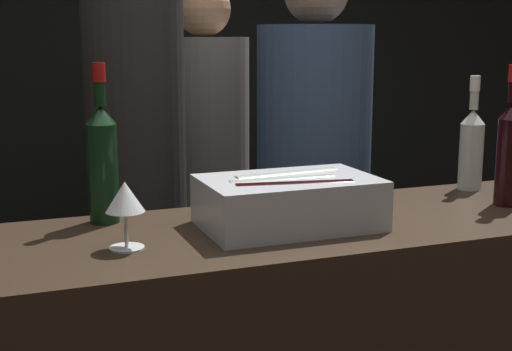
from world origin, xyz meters
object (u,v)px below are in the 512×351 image
white_wine_bottle (472,145)px  person_grey_polo (137,171)px  red_wine_bottle_tall (511,147)px  person_in_hoodie (313,195)px  wine_glass (125,200)px  red_wine_bottle_burgundy (103,159)px  ice_bin_with_bottles (289,200)px  person_blond_tee (206,176)px

white_wine_bottle → person_grey_polo: 1.07m
red_wine_bottle_tall → person_in_hoodie: bearing=112.4°
wine_glass → red_wine_bottle_burgundy: bearing=91.7°
wine_glass → person_in_hoodie: size_ratio=0.08×
ice_bin_with_bottles → white_wine_bottle: size_ratio=1.22×
ice_bin_with_bottles → red_wine_bottle_tall: bearing=-0.6°
wine_glass → person_in_hoodie: (0.75, 0.67, -0.19)m
white_wine_bottle → red_wine_bottle_tall: bearing=-99.4°
ice_bin_with_bottles → red_wine_bottle_tall: size_ratio=1.09×
ice_bin_with_bottles → person_in_hoodie: bearing=59.9°
red_wine_bottle_burgundy → person_grey_polo: (0.21, 0.63, -0.15)m
person_blond_tee → white_wine_bottle: bearing=131.5°
red_wine_bottle_burgundy → person_in_hoodie: person_in_hoodie is taller
ice_bin_with_bottles → red_wine_bottle_burgundy: bearing=153.7°
red_wine_bottle_burgundy → wine_glass: bearing=-88.3°
red_wine_bottle_burgundy → white_wine_bottle: bearing=-0.0°
ice_bin_with_bottles → person_in_hoodie: (0.37, 0.63, -0.15)m
white_wine_bottle → person_grey_polo: bearing=143.6°
ice_bin_with_bottles → person_in_hoodie: 0.74m
wine_glass → person_grey_polo: person_grey_polo is taller
red_wine_bottle_tall → person_grey_polo: size_ratio=0.20×
person_in_hoodie → red_wine_bottle_burgundy: bearing=-12.9°
person_grey_polo → person_blond_tee: bearing=42.6°
wine_glass → person_blond_tee: size_ratio=0.08×
red_wine_bottle_tall → red_wine_bottle_burgundy: 1.04m
white_wine_bottle → red_wine_bottle_burgundy: size_ratio=0.87×
red_wine_bottle_tall → person_blond_tee: bearing=111.9°
wine_glass → person_blond_tee: 1.35m
person_in_hoodie → wine_glass: bearing=-0.9°
person_blond_tee → person_grey_polo: size_ratio=0.91×
white_wine_bottle → person_in_hoodie: size_ratio=0.19×
red_wine_bottle_burgundy → person_blond_tee: person_blond_tee is taller
person_in_hoodie → ice_bin_with_bottles: bearing=17.3°
red_wine_bottle_burgundy → person_in_hoodie: (0.76, 0.44, -0.24)m
white_wine_bottle → person_blond_tee: 1.13m
person_grey_polo → ice_bin_with_bottles: bearing=-80.0°
red_wine_bottle_burgundy → person_blond_tee: bearing=60.7°
ice_bin_with_bottles → person_blond_tee: person_blond_tee is taller
wine_glass → person_in_hoodie: 1.03m
red_wine_bottle_burgundy → person_grey_polo: 0.68m
person_in_hoodie → person_blond_tee: 0.58m
red_wine_bottle_tall → red_wine_bottle_burgundy: (-1.02, 0.20, -0.00)m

